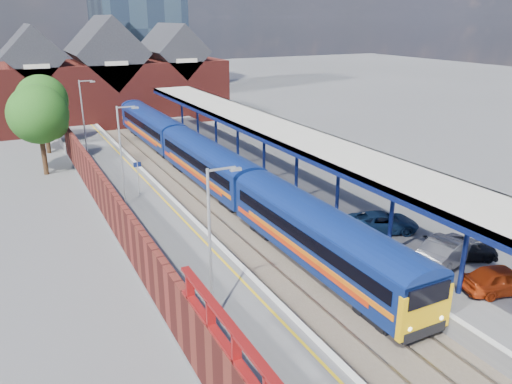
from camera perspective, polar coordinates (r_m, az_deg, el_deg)
ground at (r=45.38m, az=-8.86°, el=1.80°), size 240.00×240.00×0.00m
ballast_bed at (r=36.52m, az=-3.84°, el=-2.35°), size 6.00×76.00×0.06m
rails at (r=36.48m, az=-3.85°, el=-2.22°), size 4.51×76.00×0.14m
left_platform at (r=34.73m, az=-12.23°, el=-3.11°), size 5.00×76.00×1.00m
right_platform at (r=38.93m, az=4.27°, el=-0.22°), size 6.00×76.00×1.00m
coping_left at (r=35.13m, az=-8.60°, el=-1.68°), size 0.30×76.00×0.05m
coping_right at (r=37.42m, az=0.55°, el=-0.13°), size 0.30×76.00×0.05m
yellow_line at (r=34.97m, az=-9.53°, el=-1.87°), size 0.14×76.00×0.01m
train at (r=49.37m, az=-9.00°, el=5.78°), size 2.89×65.91×3.45m
canopy at (r=38.99m, az=2.30°, el=7.12°), size 4.50×52.00×4.48m
lamp_post_b at (r=20.43m, az=-4.95°, el=-5.36°), size 1.48×0.18×7.00m
lamp_post_c at (r=35.01m, az=-14.98°, el=4.62°), size 1.48×0.18×7.00m
lamp_post_d at (r=50.46m, az=-19.05°, el=8.60°), size 1.48×0.18×7.00m
platform_sign at (r=37.79m, az=-13.35°, el=2.19°), size 0.55×0.08×2.50m
brick_wall at (r=27.63m, az=-14.14°, el=-4.86°), size 0.35×50.00×3.86m
station_building at (r=70.97m, az=-16.49°, el=12.07°), size 30.00×12.12×13.78m
tree_near at (r=47.96m, az=-23.44°, el=7.99°), size 5.20×5.20×8.10m
tree_far at (r=55.91m, az=-23.09°, el=9.45°), size 5.20×5.20×8.10m
parked_car_red at (r=26.92m, az=26.39°, el=-8.91°), size 4.26×2.62×1.36m
parked_car_silver at (r=28.74m, az=21.16°, el=-6.18°), size 4.86×2.78×1.52m
parked_car_dark at (r=29.61m, az=22.42°, el=-5.98°), size 4.28×3.07×1.15m
parked_car_blue at (r=31.65m, az=14.20°, el=-3.35°), size 4.86×3.58×1.23m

